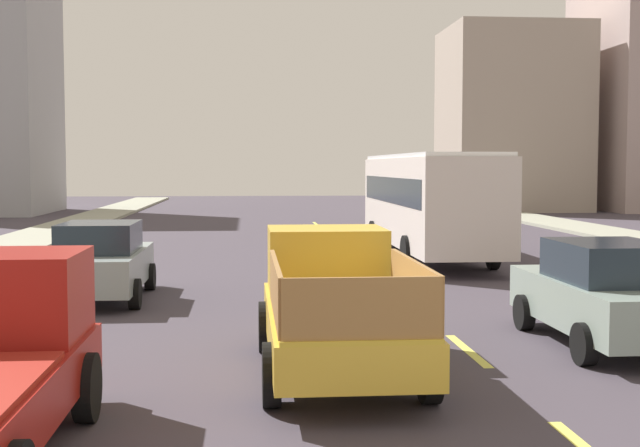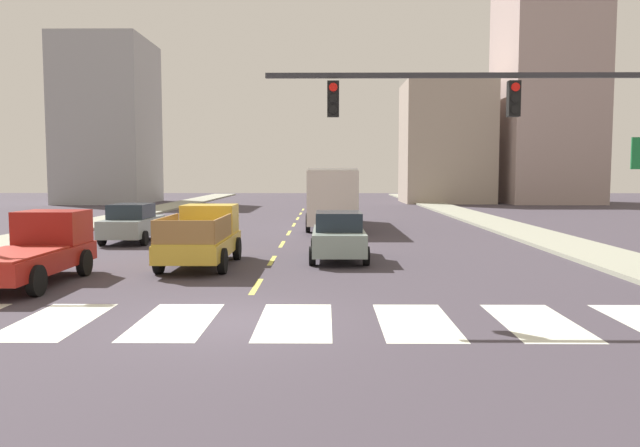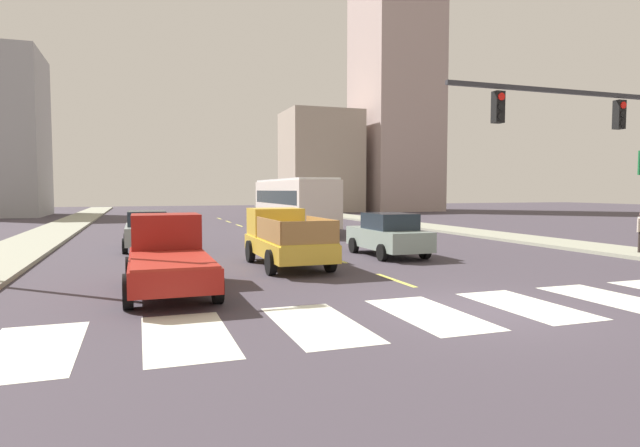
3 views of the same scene
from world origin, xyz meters
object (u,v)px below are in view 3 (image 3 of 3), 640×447
at_px(pickup_stakebed, 284,239).
at_px(city_bus, 293,201).
at_px(pickup_dark, 168,255).
at_px(sedan_mid, 147,230).
at_px(sedan_near_right, 388,235).

distance_m(pickup_stakebed, city_bus, 14.92).
bearing_deg(pickup_dark, sedan_mid, 91.06).
height_order(pickup_dark, city_bus, city_bus).
xyz_separation_m(pickup_stakebed, city_bus, (4.48, 14.20, 1.02)).
bearing_deg(sedan_mid, pickup_stakebed, -55.36).
relative_size(pickup_dark, sedan_mid, 1.18).
relative_size(pickup_stakebed, sedan_mid, 1.18).
bearing_deg(pickup_dark, pickup_stakebed, 39.10).
distance_m(sedan_near_right, sedan_mid, 10.63).
bearing_deg(sedan_mid, city_bus, 40.84).
xyz_separation_m(pickup_dark, city_bus, (8.58, 17.66, 1.03)).
bearing_deg(sedan_mid, sedan_near_right, -30.76).
relative_size(pickup_stakebed, sedan_near_right, 1.18).
bearing_deg(sedan_mid, pickup_dark, -87.21).
xyz_separation_m(city_bus, sedan_near_right, (0.12, -13.11, -1.09)).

